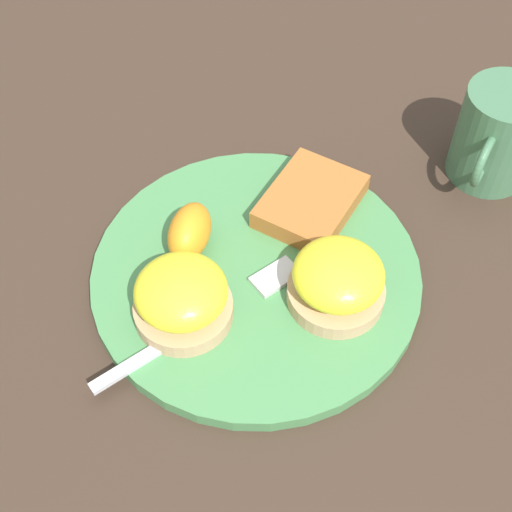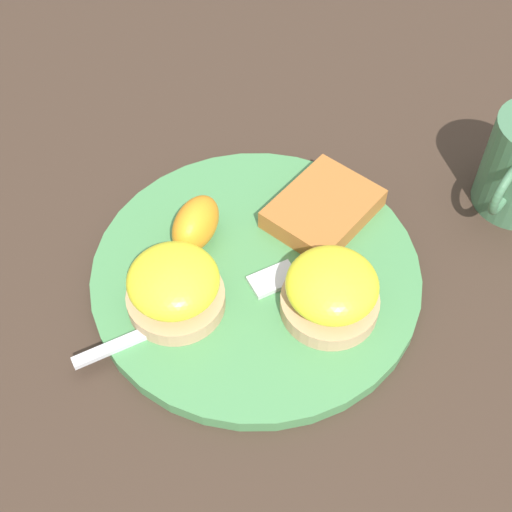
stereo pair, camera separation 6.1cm
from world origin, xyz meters
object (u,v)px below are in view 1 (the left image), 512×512
Objects in this scene: fork at (213,315)px; cup at (497,135)px; sandwich_benedict_left at (182,297)px; orange_wedge at (190,232)px; sandwich_benedict_right at (338,281)px; hashbrown_patty at (311,201)px.

fork is 0.33m from cup.
fork is at bearing 115.64° from sandwich_benedict_left.
sandwich_benedict_left is 0.03m from fork.
orange_wedge is 0.54× the size of cup.
cup reaches higher than sandwich_benedict_right.
hashbrown_patty is (-0.16, 0.04, -0.02)m from sandwich_benedict_left.
hashbrown_patty is at bearing -141.46° from sandwich_benedict_right.
sandwich_benedict_right is 0.14m from orange_wedge.
sandwich_benedict_left reaches higher than hashbrown_patty.
sandwich_benedict_right is at bearing 129.51° from fork.
hashbrown_patty is at bearing -41.72° from cup.
hashbrown_patty reaches higher than fork.
cup is (-0.24, 0.20, 0.01)m from orange_wedge.
sandwich_benedict_right is 1.39× the size of orange_wedge.
fork is at bearing -50.49° from sandwich_benedict_right.
cup is (-0.30, 0.17, 0.01)m from sandwich_benedict_left.
sandwich_benedict_left is 1.00× the size of sandwich_benedict_right.
cup is at bearing 153.74° from fork.
sandwich_benedict_right is at bearing 126.92° from sandwich_benedict_left.
cup is at bearing 164.50° from sandwich_benedict_right.
hashbrown_patty is at bearing 166.36° from sandwich_benedict_left.
sandwich_benedict_left is at bearing -28.77° from cup.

